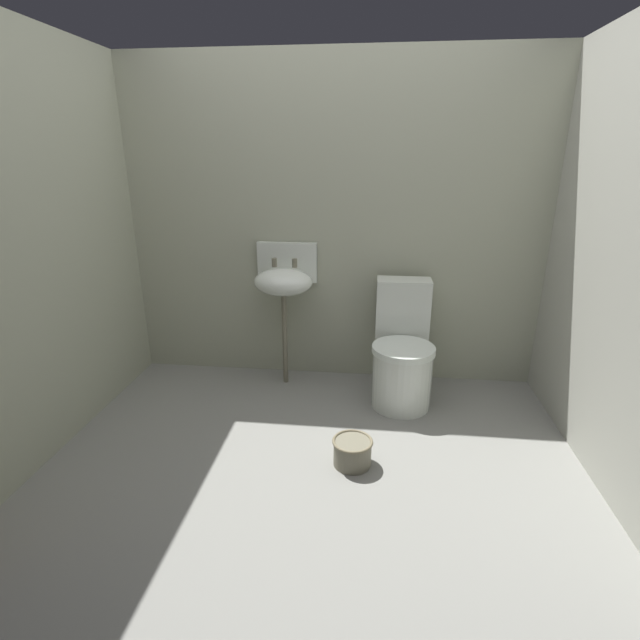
# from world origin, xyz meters

# --- Properties ---
(ground_plane) EXTENTS (3.26, 2.50, 0.08)m
(ground_plane) POSITION_xyz_m (0.00, 0.00, -0.04)
(ground_plane) COLOR gray
(wall_back) EXTENTS (3.26, 0.10, 2.20)m
(wall_back) POSITION_xyz_m (0.00, 1.10, 1.10)
(wall_back) COLOR #9DA089
(wall_back) RESTS_ON ground
(wall_left) EXTENTS (0.10, 2.30, 2.20)m
(wall_left) POSITION_xyz_m (-1.48, 0.10, 1.10)
(wall_left) COLOR gray
(wall_left) RESTS_ON ground
(wall_right) EXTENTS (0.10, 2.30, 2.20)m
(wall_right) POSITION_xyz_m (1.48, 0.10, 1.10)
(wall_right) COLOR #9A9A8E
(wall_right) RESTS_ON ground
(toilet_near_wall) EXTENTS (0.40, 0.59, 0.78)m
(toilet_near_wall) POSITION_xyz_m (0.49, 0.70, 0.32)
(toilet_near_wall) COLOR silver
(toilet_near_wall) RESTS_ON ground
(sink) EXTENTS (0.42, 0.35, 0.99)m
(sink) POSITION_xyz_m (-0.32, 0.89, 0.75)
(sink) COLOR #6A6653
(sink) RESTS_ON ground
(bucket) EXTENTS (0.22, 0.22, 0.15)m
(bucket) POSITION_xyz_m (0.21, -0.06, 0.08)
(bucket) COLOR #6A6653
(bucket) RESTS_ON ground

